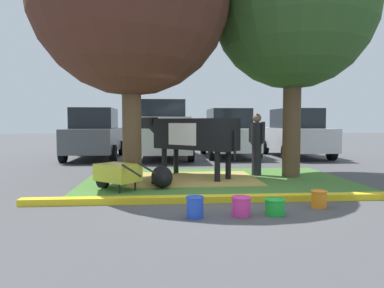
{
  "coord_description": "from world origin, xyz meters",
  "views": [
    {
      "loc": [
        -1.08,
        -6.91,
        1.48
      ],
      "look_at": [
        -0.31,
        2.59,
        0.9
      ],
      "focal_mm": 34.11,
      "sensor_mm": 36.0,
      "label": 1
    }
  ],
  "objects": [
    {
      "name": "person_handler",
      "position": [
        1.49,
        2.84,
        0.92
      ],
      "size": [
        0.36,
        0.44,
        1.71
      ],
      "color": "black",
      "rests_on": "ground"
    },
    {
      "name": "bucket_pink",
      "position": [
        0.16,
        -1.32,
        0.16
      ],
      "size": [
        0.32,
        0.32,
        0.3
      ],
      "color": "#EA3893",
      "rests_on": "ground"
    },
    {
      "name": "ground_plane",
      "position": [
        0.0,
        0.0,
        0.0
      ],
      "size": [
        80.0,
        80.0,
        0.0
      ],
      "primitive_type": "plane",
      "color": "#4C4C4F"
    },
    {
      "name": "sedan_silver",
      "position": [
        4.5,
        7.98,
        0.98
      ],
      "size": [
        2.04,
        4.41,
        2.02
      ],
      "color": "silver",
      "rests_on": "ground"
    },
    {
      "name": "sedan_blue",
      "position": [
        -3.79,
        8.0,
        0.98
      ],
      "size": [
        2.04,
        4.41,
        2.02
      ],
      "color": "#4C5156",
      "rests_on": "ground"
    },
    {
      "name": "shade_tree_right",
      "position": [
        2.36,
        2.56,
        4.45
      ],
      "size": [
        4.25,
        4.25,
        6.6
      ],
      "color": "brown",
      "rests_on": "ground"
    },
    {
      "name": "grass_island",
      "position": [
        0.27,
        2.08,
        0.01
      ],
      "size": [
        6.59,
        4.48,
        0.02
      ],
      "primitive_type": "cube",
      "color": "#477A33",
      "rests_on": "ground"
    },
    {
      "name": "pickup_truck_maroon",
      "position": [
        -1.04,
        8.29,
        1.11
      ],
      "size": [
        2.24,
        5.41,
        2.42
      ],
      "color": "silver",
      "rests_on": "ground"
    },
    {
      "name": "bucket_blue",
      "position": [
        -0.58,
        -1.38,
        0.17
      ],
      "size": [
        0.29,
        0.29,
        0.33
      ],
      "color": "blue",
      "rests_on": "ground"
    },
    {
      "name": "curb_yellow",
      "position": [
        0.27,
        -0.31,
        0.06
      ],
      "size": [
        7.79,
        0.24,
        0.12
      ],
      "primitive_type": "cube",
      "color": "yellow",
      "rests_on": "ground"
    },
    {
      "name": "wheelbarrow",
      "position": [
        -2.05,
        0.94,
        0.39
      ],
      "size": [
        1.39,
        1.31,
        0.63
      ],
      "color": "gold",
      "rests_on": "ground"
    },
    {
      "name": "cow_holstein",
      "position": [
        -0.31,
        2.56,
        1.15
      ],
      "size": [
        2.56,
        2.4,
        1.61
      ],
      "color": "black",
      "rests_on": "ground"
    },
    {
      "name": "bucket_green",
      "position": [
        0.7,
        -1.3,
        0.13
      ],
      "size": [
        0.34,
        0.34,
        0.26
      ],
      "color": "green",
      "rests_on": "ground"
    },
    {
      "name": "calf_lying",
      "position": [
        -1.1,
        1.33,
        0.24
      ],
      "size": [
        0.54,
        1.31,
        0.48
      ],
      "color": "black",
      "rests_on": "ground"
    },
    {
      "name": "hay_bedding",
      "position": [
        -0.31,
        2.29,
        0.03
      ],
      "size": [
        3.22,
        2.43,
        0.04
      ],
      "primitive_type": "cube",
      "rotation": [
        0.0,
        0.0,
        0.01
      ],
      "color": "tan",
      "rests_on": "ground"
    },
    {
      "name": "bucket_orange",
      "position": [
        1.61,
        -0.89,
        0.16
      ],
      "size": [
        0.28,
        0.28,
        0.3
      ],
      "color": "orange",
      "rests_on": "ground"
    },
    {
      "name": "hatchback_white",
      "position": [
        1.7,
        8.34,
        0.98
      ],
      "size": [
        2.04,
        4.41,
        2.02
      ],
      "color": "silver",
      "rests_on": "ground"
    }
  ]
}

